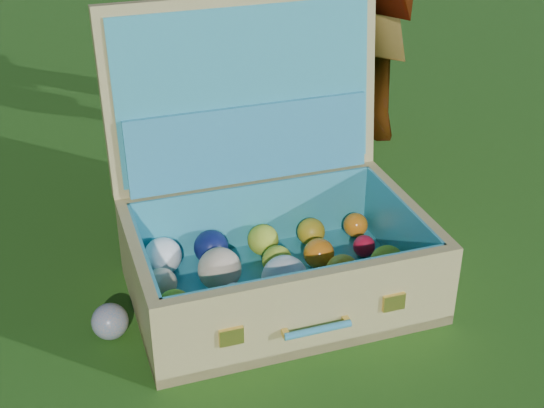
{
  "coord_description": "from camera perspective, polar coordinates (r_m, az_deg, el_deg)",
  "views": [
    {
      "loc": [
        -0.3,
        -1.42,
        1.02
      ],
      "look_at": [
        -0.03,
        0.03,
        0.19
      ],
      "focal_mm": 50.0,
      "sensor_mm": 36.0,
      "label": 1
    }
  ],
  "objects": [
    {
      "name": "ground",
      "position": [
        1.77,
        1.03,
        -5.91
      ],
      "size": [
        60.0,
        60.0,
        0.0
      ],
      "primitive_type": "plane",
      "color": "#215114",
      "rests_on": "ground"
    },
    {
      "name": "stray_ball",
      "position": [
        1.63,
        -12.11,
        -8.64
      ],
      "size": [
        0.08,
        0.08,
        0.08
      ],
      "primitive_type": "sphere",
      "color": "#457CB3",
      "rests_on": "ground"
    },
    {
      "name": "suitcase",
      "position": [
        1.7,
        -0.53,
        -0.69
      ],
      "size": [
        0.71,
        0.6,
        0.62
      ],
      "rotation": [
        0.0,
        0.0,
        0.14
      ],
      "color": "tan",
      "rests_on": "ground"
    }
  ]
}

